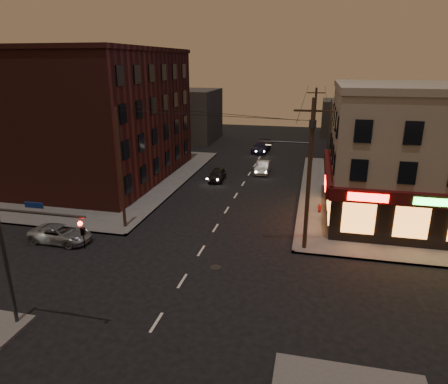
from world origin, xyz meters
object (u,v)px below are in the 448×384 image
(suv_cross, at_px, (61,234))
(fire_hydrant, at_px, (320,208))
(sedan_near, at_px, (217,175))
(sedan_far, at_px, (261,147))
(sedan_mid, at_px, (263,167))

(suv_cross, xyz_separation_m, fire_hydrant, (17.90, 9.71, -0.07))
(suv_cross, bearing_deg, sedan_near, -20.56)
(suv_cross, distance_m, sedan_far, 33.97)
(fire_hydrant, bearing_deg, sedan_far, 109.46)
(suv_cross, height_order, sedan_mid, sedan_mid)
(suv_cross, xyz_separation_m, sedan_mid, (11.54, 21.56, 0.07))
(sedan_mid, bearing_deg, sedan_far, 100.02)
(sedan_far, xyz_separation_m, fire_hydrant, (8.06, -22.80, -0.20))
(sedan_near, relative_size, fire_hydrant, 5.21)
(suv_cross, distance_m, fire_hydrant, 20.36)
(suv_cross, bearing_deg, sedan_mid, -26.36)
(sedan_near, relative_size, sedan_mid, 0.91)
(suv_cross, relative_size, sedan_mid, 1.06)
(sedan_near, bearing_deg, fire_hydrant, -38.35)
(sedan_mid, relative_size, sedan_far, 0.81)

